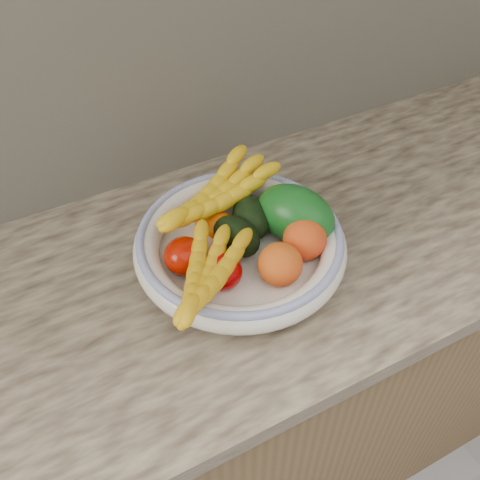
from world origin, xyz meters
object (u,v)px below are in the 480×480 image
green_mango (295,215)px  banana_bunch_front (206,279)px  fruit_bowl (240,244)px  banana_bunch_back (215,200)px

green_mango → banana_bunch_front: size_ratio=0.60×
fruit_bowl → banana_bunch_back: 0.10m
banana_bunch_back → banana_bunch_front: banana_bunch_back is taller
banana_bunch_back → banana_bunch_front: size_ratio=1.14×
green_mango → banana_bunch_back: bearing=112.3°
green_mango → banana_bunch_front: (-0.22, -0.07, 0.01)m
fruit_bowl → banana_bunch_back: bearing=92.5°
fruit_bowl → banana_bunch_front: 0.13m
fruit_bowl → banana_bunch_front: bearing=-144.1°
fruit_bowl → green_mango: green_mango is taller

